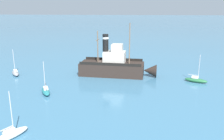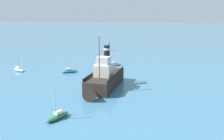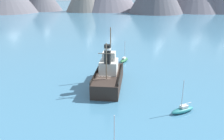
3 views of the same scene
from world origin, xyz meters
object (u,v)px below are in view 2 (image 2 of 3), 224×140
Objects in this scene: sailboat_white at (19,70)px; sailboat_grey at (115,64)px; sailboat_teal at (69,71)px; old_tugboat at (104,78)px; sailboat_green at (58,116)px.

sailboat_grey is at bearing -154.35° from sailboat_white.
sailboat_teal is at bearing -175.31° from sailboat_white.
old_tugboat is 2.99× the size of sailboat_grey.
old_tugboat reaches higher than sailboat_teal.
sailboat_teal is (7.60, -24.10, 0.00)m from sailboat_green.
old_tugboat is at bearing -102.06° from sailboat_green.
sailboat_white and sailboat_green have the same top height.
sailboat_teal is (-12.53, -1.03, 0.00)m from sailboat_white.
sailboat_teal is at bearing -42.39° from old_tugboat.
old_tugboat is at bearing 137.61° from sailboat_teal.
old_tugboat is at bearing 94.53° from sailboat_grey.
sailboat_green is (1.55, 33.49, 0.00)m from sailboat_grey.
sailboat_grey is at bearing -92.66° from sailboat_green.
sailboat_green is (-20.13, 23.07, 0.00)m from sailboat_white.
old_tugboat is 14.75m from sailboat_green.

